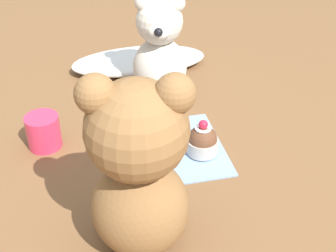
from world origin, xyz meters
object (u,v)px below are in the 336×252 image
(cupcake_near_cream_bear, at_px, (137,135))
(juice_glass, at_px, (44,132))
(teddy_bear_cream, at_px, (160,52))
(teddy_bear_tan, at_px, (139,170))
(cupcake_near_tan_bear, at_px, (202,141))

(cupcake_near_cream_bear, bearing_deg, juice_glass, 162.62)
(teddy_bear_cream, bearing_deg, juice_glass, -137.52)
(teddy_bear_tan, bearing_deg, cupcake_near_tan_bear, -115.66)
(cupcake_near_cream_bear, height_order, cupcake_near_tan_bear, cupcake_near_cream_bear)
(teddy_bear_tan, relative_size, cupcake_near_tan_bear, 4.14)
(cupcake_near_cream_bear, distance_m, cupcake_near_tan_bear, 0.12)
(cupcake_near_cream_bear, bearing_deg, teddy_bear_cream, 66.03)
(teddy_bear_tan, bearing_deg, teddy_bear_cream, -93.24)
(cupcake_near_tan_bear, distance_m, juice_glass, 0.30)
(juice_glass, bearing_deg, teddy_bear_cream, 28.55)
(teddy_bear_tan, height_order, cupcake_near_tan_bear, teddy_bear_tan)
(cupcake_near_cream_bear, bearing_deg, teddy_bear_tan, -98.21)
(cupcake_near_cream_bear, relative_size, juice_glass, 1.13)
(teddy_bear_cream, distance_m, cupcake_near_cream_bear, 0.22)
(juice_glass, bearing_deg, cupcake_near_cream_bear, -17.38)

